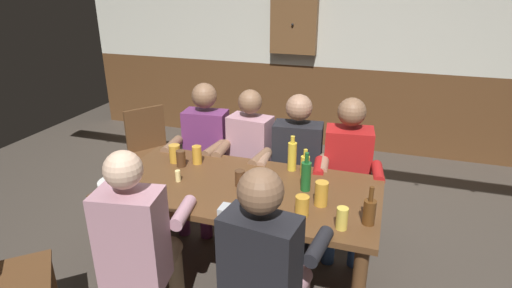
# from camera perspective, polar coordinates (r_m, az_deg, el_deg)

# --- Properties ---
(ground_plane) EXTENTS (7.61, 7.61, 0.00)m
(ground_plane) POSITION_cam_1_polar(r_m,az_deg,el_deg) (3.28, -0.92, -16.45)
(ground_plane) COLOR #423A33
(back_wall_upper) EXTENTS (6.34, 0.12, 1.50)m
(back_wall_upper) POSITION_cam_1_polar(r_m,az_deg,el_deg) (5.19, 9.27, 18.73)
(back_wall_upper) COLOR beige
(back_wall_wainscot) EXTENTS (6.34, 0.12, 1.02)m
(back_wall_wainscot) POSITION_cam_1_polar(r_m,az_deg,el_deg) (5.41, 8.46, 5.28)
(back_wall_wainscot) COLOR brown
(back_wall_wainscot) RESTS_ON ground_plane
(dining_table) EXTENTS (1.80, 0.89, 0.75)m
(dining_table) POSITION_cam_1_polar(r_m,az_deg,el_deg) (2.83, -1.82, -7.63)
(dining_table) COLOR brown
(dining_table) RESTS_ON ground_plane
(person_0) EXTENTS (0.53, 0.55, 1.23)m
(person_0) POSITION_cam_1_polar(r_m,az_deg,el_deg) (3.58, -7.25, -0.71)
(person_0) COLOR #6B2D66
(person_0) RESTS_ON ground_plane
(person_1) EXTENTS (0.52, 0.54, 1.21)m
(person_1) POSITION_cam_1_polar(r_m,az_deg,el_deg) (3.45, -1.35, -1.67)
(person_1) COLOR #B78493
(person_1) RESTS_ON ground_plane
(person_2) EXTENTS (0.56, 0.54, 1.20)m
(person_2) POSITION_cam_1_polar(r_m,az_deg,el_deg) (3.34, 5.52, -2.43)
(person_2) COLOR black
(person_2) RESTS_ON ground_plane
(person_3) EXTENTS (0.53, 0.57, 1.21)m
(person_3) POSITION_cam_1_polar(r_m,az_deg,el_deg) (3.28, 12.45, -3.32)
(person_3) COLOR #AD1919
(person_3) RESTS_ON ground_plane
(person_4) EXTENTS (0.53, 0.57, 1.25)m
(person_4) POSITION_cam_1_polar(r_m,az_deg,el_deg) (2.45, -15.86, -12.64)
(person_4) COLOR #B78493
(person_4) RESTS_ON ground_plane
(person_5) EXTENTS (0.54, 0.54, 1.26)m
(person_5) POSITION_cam_1_polar(r_m,az_deg,el_deg) (2.17, 1.42, -16.40)
(person_5) COLOR black
(person_5) RESTS_ON ground_plane
(chair_empty_near_left) EXTENTS (0.61, 0.61, 0.88)m
(chair_empty_near_left) POSITION_cam_1_polar(r_m,az_deg,el_deg) (4.15, -14.11, -0.92)
(chair_empty_near_left) COLOR brown
(chair_empty_near_left) RESTS_ON ground_plane
(table_candle) EXTENTS (0.04, 0.04, 0.08)m
(table_candle) POSITION_cam_1_polar(r_m,az_deg,el_deg) (2.87, -10.71, -4.34)
(table_candle) COLOR #F9E08C
(table_candle) RESTS_ON dining_table
(condiment_caddy) EXTENTS (0.14, 0.10, 0.05)m
(condiment_caddy) POSITION_cam_1_polar(r_m,az_deg,el_deg) (2.45, -3.42, -9.24)
(condiment_caddy) COLOR #B2B7BC
(condiment_caddy) RESTS_ON dining_table
(plate_0) EXTENTS (0.26, 0.26, 0.01)m
(plate_0) POSITION_cam_1_polar(r_m,az_deg,el_deg) (2.96, -18.59, -4.98)
(plate_0) COLOR white
(plate_0) RESTS_ON dining_table
(bottle_0) EXTENTS (0.06, 0.06, 0.26)m
(bottle_0) POSITION_cam_1_polar(r_m,az_deg,el_deg) (2.96, 5.01, -1.62)
(bottle_0) COLOR gold
(bottle_0) RESTS_ON dining_table
(bottle_1) EXTENTS (0.06, 0.06, 0.19)m
(bottle_1) POSITION_cam_1_polar(r_m,az_deg,el_deg) (2.91, 6.77, -2.89)
(bottle_1) COLOR gold
(bottle_1) RESTS_ON dining_table
(bottle_2) EXTENTS (0.07, 0.07, 0.23)m
(bottle_2) POSITION_cam_1_polar(r_m,az_deg,el_deg) (2.42, 15.36, -8.89)
(bottle_2) COLOR #593314
(bottle_2) RESTS_ON dining_table
(bottle_3) EXTENTS (0.07, 0.07, 0.26)m
(bottle_3) POSITION_cam_1_polar(r_m,az_deg,el_deg) (2.70, 6.90, -4.34)
(bottle_3) COLOR #195923
(bottle_3) RESTS_ON dining_table
(pint_glass_0) EXTENTS (0.07, 0.07, 0.13)m
(pint_glass_0) POSITION_cam_1_polar(r_m,az_deg,el_deg) (2.77, -16.85, -5.45)
(pint_glass_0) COLOR white
(pint_glass_0) RESTS_ON dining_table
(pint_glass_1) EXTENTS (0.08, 0.08, 0.12)m
(pint_glass_1) POSITION_cam_1_polar(r_m,az_deg,el_deg) (2.44, 6.37, -8.46)
(pint_glass_1) COLOR gold
(pint_glass_1) RESTS_ON dining_table
(pint_glass_2) EXTENTS (0.07, 0.07, 0.14)m
(pint_glass_2) POSITION_cam_1_polar(r_m,az_deg,el_deg) (3.11, -8.14, -1.49)
(pint_glass_2) COLOR gold
(pint_glass_2) RESTS_ON dining_table
(pint_glass_3) EXTENTS (0.08, 0.08, 0.15)m
(pint_glass_3) POSITION_cam_1_polar(r_m,az_deg,el_deg) (2.55, 8.99, -6.77)
(pint_glass_3) COLOR gold
(pint_glass_3) RESTS_ON dining_table
(pint_glass_4) EXTENTS (0.07, 0.07, 0.13)m
(pint_glass_4) POSITION_cam_1_polar(r_m,az_deg,el_deg) (2.36, 11.77, -10.00)
(pint_glass_4) COLOR #E5C64C
(pint_glass_4) RESTS_ON dining_table
(pint_glass_5) EXTENTS (0.07, 0.07, 0.11)m
(pint_glass_5) POSITION_cam_1_polar(r_m,az_deg,el_deg) (2.76, -2.24, -4.73)
(pint_glass_5) COLOR #4C2D19
(pint_glass_5) RESTS_ON dining_table
(pint_glass_6) EXTENTS (0.08, 0.08, 0.14)m
(pint_glass_6) POSITION_cam_1_polar(r_m,az_deg,el_deg) (3.16, -11.13, -1.30)
(pint_glass_6) COLOR gold
(pint_glass_6) RESTS_ON dining_table
(pint_glass_7) EXTENTS (0.07, 0.07, 0.12)m
(pint_glass_7) POSITION_cam_1_polar(r_m,az_deg,el_deg) (3.08, -10.30, -1.98)
(pint_glass_7) COLOR #4C2D19
(pint_glass_7) RESTS_ON dining_table
(wall_dart_cabinet) EXTENTS (0.56, 0.15, 0.70)m
(wall_dart_cabinet) POSITION_cam_1_polar(r_m,az_deg,el_deg) (5.15, 5.25, 16.16)
(wall_dart_cabinet) COLOR brown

